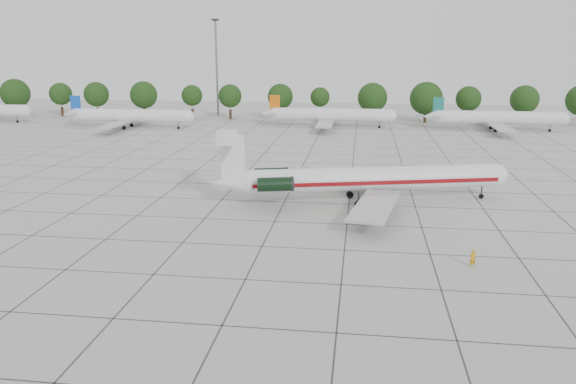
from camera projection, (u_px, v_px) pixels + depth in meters
name	position (u px, v px, depth m)	size (l,w,h in m)	color
ground	(275.00, 221.00, 62.24)	(260.00, 260.00, 0.00)	beige
apron_joints	(291.00, 188.00, 76.61)	(170.00, 170.00, 0.02)	#383838
main_airliner	(359.00, 179.00, 68.80)	(36.68, 28.31, 8.72)	silver
ground_crew	(473.00, 258.00, 49.33)	(0.59, 0.39, 1.63)	orange
bg_airliner_b	(130.00, 116.00, 130.01)	(28.24, 27.20, 7.40)	silver
bg_airliner_c	(331.00, 115.00, 131.49)	(28.24, 27.20, 7.40)	silver
bg_airliner_d	(498.00, 118.00, 126.26)	(28.24, 27.20, 7.40)	silver
tree_line	(280.00, 97.00, 143.64)	(249.86, 8.44, 10.22)	#332114
floodlight_mast	(217.00, 62.00, 150.54)	(1.60, 1.60, 25.45)	slate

